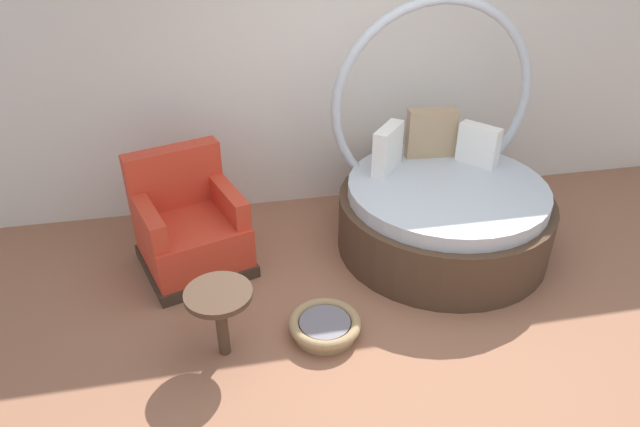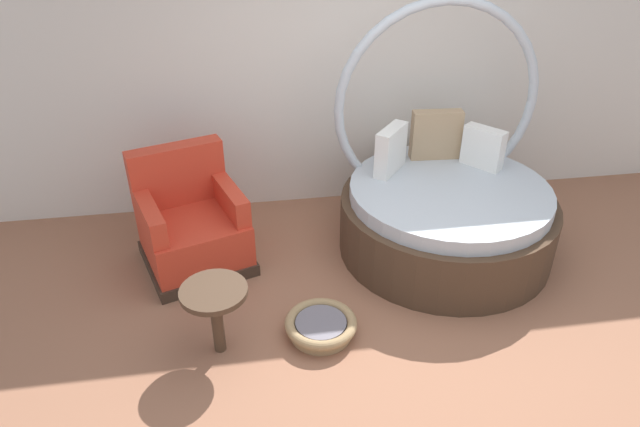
{
  "view_description": "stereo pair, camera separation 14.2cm",
  "coord_description": "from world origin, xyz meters",
  "px_view_note": "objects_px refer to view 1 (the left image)",
  "views": [
    {
      "loc": [
        -1.14,
        -2.76,
        2.8
      ],
      "look_at": [
        -0.44,
        0.86,
        0.55
      ],
      "focal_mm": 31.62,
      "sensor_mm": 36.0,
      "label": 1
    },
    {
      "loc": [
        -1.0,
        -2.78,
        2.8
      ],
      "look_at": [
        -0.44,
        0.86,
        0.55
      ],
      "focal_mm": 31.62,
      "sensor_mm": 36.0,
      "label": 2
    }
  ],
  "objects_px": {
    "red_armchair": "(190,229)",
    "side_table": "(219,303)",
    "pet_basket": "(325,326)",
    "round_daybed": "(442,202)"
  },
  "relations": [
    {
      "from": "red_armchair",
      "to": "side_table",
      "type": "distance_m",
      "value": 1.1
    },
    {
      "from": "pet_basket",
      "to": "round_daybed",
      "type": "bearing_deg",
      "value": 38.19
    },
    {
      "from": "red_armchair",
      "to": "pet_basket",
      "type": "height_order",
      "value": "red_armchair"
    },
    {
      "from": "side_table",
      "to": "round_daybed",
      "type": "bearing_deg",
      "value": 27.41
    },
    {
      "from": "round_daybed",
      "to": "pet_basket",
      "type": "height_order",
      "value": "round_daybed"
    },
    {
      "from": "round_daybed",
      "to": "red_armchair",
      "type": "relative_size",
      "value": 1.98
    },
    {
      "from": "round_daybed",
      "to": "pet_basket",
      "type": "xyz_separation_m",
      "value": [
        -1.2,
        -0.94,
        -0.33
      ]
    },
    {
      "from": "round_daybed",
      "to": "side_table",
      "type": "bearing_deg",
      "value": -152.59
    },
    {
      "from": "red_armchair",
      "to": "side_table",
      "type": "bearing_deg",
      "value": -79.51
    },
    {
      "from": "round_daybed",
      "to": "red_armchair",
      "type": "height_order",
      "value": "round_daybed"
    }
  ]
}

